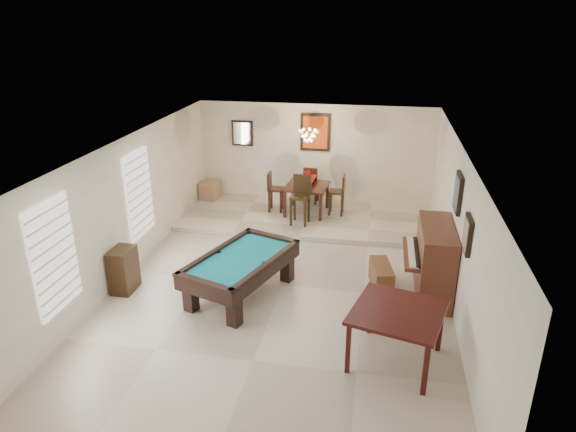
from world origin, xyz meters
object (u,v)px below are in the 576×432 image
(square_table, at_px, (396,336))
(flower_vase, at_px, (307,175))
(corner_bench, at_px, (210,190))
(chandelier, at_px, (308,131))
(dining_table, at_px, (307,197))
(dining_chair_east, at_px, (337,195))
(upright_piano, at_px, (426,260))
(piano_bench, at_px, (381,277))
(dining_chair_south, at_px, (300,201))
(apothecary_chest, at_px, (124,270))
(dining_chair_north, at_px, (312,184))
(dining_chair_west, at_px, (276,192))
(pool_table, at_px, (241,276))

(square_table, bearing_deg, flower_vase, 111.28)
(corner_bench, xyz_separation_m, chandelier, (2.70, -0.81, 1.85))
(dining_table, relative_size, dining_chair_east, 1.01)
(square_table, relative_size, upright_piano, 0.79)
(piano_bench, bearing_deg, chandelier, 121.13)
(dining_chair_south, bearing_deg, apothecary_chest, -122.66)
(dining_chair_south, xyz_separation_m, dining_chair_north, (0.07, 1.47, -0.09))
(apothecary_chest, relative_size, dining_table, 0.82)
(piano_bench, relative_size, dining_chair_east, 0.85)
(apothecary_chest, bearing_deg, dining_chair_south, 51.72)
(upright_piano, distance_m, dining_chair_west, 4.66)
(apothecary_chest, height_order, chandelier, chandelier)
(apothecary_chest, height_order, dining_chair_west, dining_chair_west)
(dining_chair_south, bearing_deg, flower_vase, 91.73)
(flower_vase, xyz_separation_m, dining_chair_east, (0.72, 0.05, -0.46))
(flower_vase, distance_m, dining_chair_south, 0.82)
(pool_table, distance_m, apothecary_chest, 2.14)
(dining_table, height_order, chandelier, chandelier)
(dining_chair_east, bearing_deg, dining_chair_south, -44.58)
(apothecary_chest, height_order, dining_table, dining_table)
(dining_table, bearing_deg, dining_chair_north, 88.69)
(piano_bench, relative_size, dining_chair_south, 0.74)
(flower_vase, bearing_deg, dining_chair_south, -93.89)
(upright_piano, distance_m, chandelier, 4.22)
(piano_bench, bearing_deg, pool_table, -164.62)
(pool_table, relative_size, piano_bench, 2.58)
(piano_bench, distance_m, dining_table, 3.72)
(apothecary_chest, distance_m, corner_bench, 4.68)
(square_table, xyz_separation_m, dining_chair_west, (-2.83, 5.31, 0.19))
(pool_table, height_order, dining_table, dining_table)
(apothecary_chest, height_order, dining_chair_south, dining_chair_south)
(chandelier, bearing_deg, dining_chair_west, 163.74)
(dining_table, relative_size, corner_bench, 1.93)
(upright_piano, height_order, dining_chair_east, upright_piano)
(pool_table, distance_m, dining_chair_south, 3.23)
(dining_chair_south, height_order, dining_chair_north, dining_chair_south)
(dining_table, distance_m, corner_bench, 2.71)
(upright_piano, bearing_deg, dining_chair_west, 136.14)
(piano_bench, height_order, dining_chair_south, dining_chair_south)
(pool_table, xyz_separation_m, piano_bench, (2.45, 0.67, -0.13))
(square_table, height_order, apothecary_chest, square_table)
(apothecary_chest, bearing_deg, flower_vase, 56.49)
(square_table, xyz_separation_m, chandelier, (-2.02, 5.07, 1.78))
(square_table, height_order, dining_chair_south, dining_chair_south)
(dining_table, bearing_deg, chandelier, -77.30)
(apothecary_chest, bearing_deg, corner_bench, 89.06)
(dining_chair_south, bearing_deg, pool_table, -94.21)
(pool_table, distance_m, square_table, 3.03)
(pool_table, xyz_separation_m, dining_chair_south, (0.55, 3.17, 0.33))
(pool_table, relative_size, apothecary_chest, 2.65)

